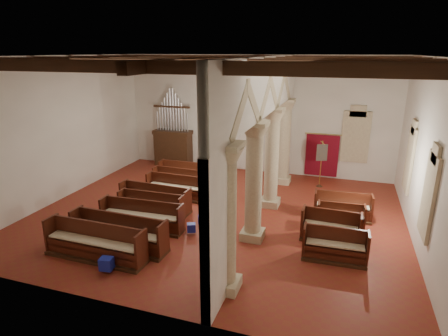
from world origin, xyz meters
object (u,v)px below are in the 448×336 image
lectern (222,167)px  processional_banner (320,171)px  pipe_organ (173,142)px  nave_pew_0 (95,247)px  aisle_pew_0 (335,250)px

lectern → processional_banner: processional_banner is taller
pipe_organ → nave_pew_0: size_ratio=1.31×
lectern → nave_pew_0: bearing=-80.1°
pipe_organ → lectern: bearing=-18.5°
lectern → pipe_organ: bearing=179.5°
lectern → nave_pew_0: size_ratio=0.39×
pipe_organ → processional_banner: pipe_organ is taller
pipe_organ → processional_banner: bearing=-6.8°
pipe_organ → lectern: size_ratio=3.40×
pipe_organ → processional_banner: size_ratio=1.98×
pipe_organ → lectern: (3.24, -1.09, -0.83)m
lectern → aisle_pew_0: bearing=-30.2°
pipe_organ → aisle_pew_0: size_ratio=2.26×
pipe_organ → nave_pew_0: pipe_organ is taller
nave_pew_0 → aisle_pew_0: nave_pew_0 is taller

